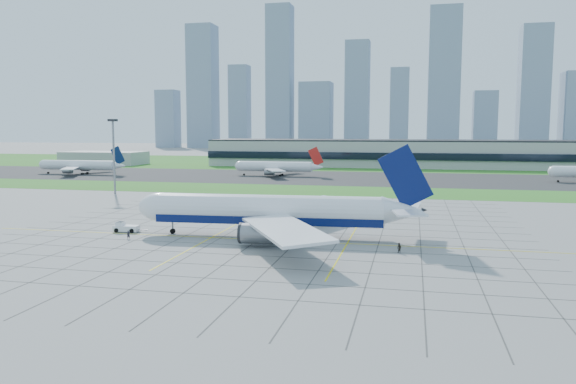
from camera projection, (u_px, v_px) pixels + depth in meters
name	position (u px, v px, depth m)	size (l,w,h in m)	color
ground	(261.00, 238.00, 115.26)	(1400.00, 1400.00, 0.00)	gray
grass_median	(327.00, 191.00, 202.53)	(700.00, 35.00, 0.04)	#347220
asphalt_taxiway	(345.00, 178.00, 255.87)	(700.00, 75.00, 0.04)	#383838
grass_far	(365.00, 163.00, 362.54)	(700.00, 145.00, 0.04)	#347220
apron_markings	(276.00, 228.00, 125.92)	(120.00, 130.00, 0.03)	#474744
terminal	(431.00, 153.00, 328.61)	(260.00, 43.00, 15.80)	#B7B7B2
service_block	(104.00, 158.00, 353.15)	(50.00, 25.00, 8.00)	#B7B7B2
light_mast	(114.00, 147.00, 191.65)	(2.50, 2.50, 25.60)	gray
city_skyline	(379.00, 95.00, 614.78)	(523.00, 32.40, 160.00)	#8295AA
airliner	(271.00, 212.00, 115.79)	(61.53, 62.22, 19.36)	white
pushback_tug	(125.00, 227.00, 121.86)	(7.83, 3.00, 2.16)	white
crew_near	(128.00, 235.00, 113.83)	(0.63, 0.41, 1.73)	black
crew_far	(399.00, 248.00, 100.90)	(0.91, 0.71, 1.88)	black
distant_jet_0	(80.00, 165.00, 275.85)	(44.39, 42.66, 14.08)	white
distant_jet_1	(277.00, 167.00, 265.58)	(40.63, 42.66, 14.08)	white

